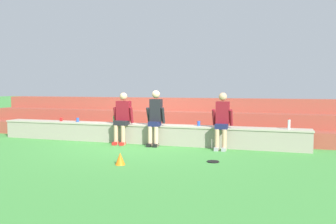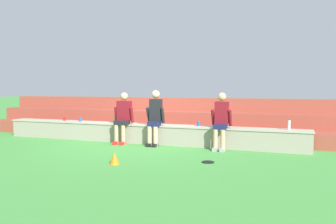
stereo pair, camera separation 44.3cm
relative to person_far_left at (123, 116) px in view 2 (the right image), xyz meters
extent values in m
plane|color=#428E3D|center=(0.46, 0.02, -0.74)|extent=(80.00, 80.00, 0.00)
cube|color=gray|center=(0.46, 0.25, -0.48)|extent=(8.59, 0.47, 0.51)
cube|color=#ABA28E|center=(0.46, 0.25, -0.24)|extent=(8.63, 0.51, 0.04)
cube|color=#994233|center=(0.46, 0.98, -0.54)|extent=(11.69, 0.63, 0.39)
cube|color=#984132|center=(0.46, 1.61, -0.35)|extent=(11.69, 0.63, 0.78)
cube|color=#9A4334|center=(0.46, 2.24, -0.15)|extent=(11.69, 0.63, 1.18)
cylinder|color=tan|center=(-0.10, -0.20, -0.48)|extent=(0.11, 0.11, 0.51)
cylinder|color=tan|center=(0.10, -0.20, -0.48)|extent=(0.11, 0.11, 0.51)
cube|color=red|center=(-0.10, -0.24, -0.70)|extent=(0.10, 0.22, 0.08)
cube|color=red|center=(0.10, -0.24, -0.70)|extent=(0.10, 0.22, 0.08)
cube|color=black|center=(0.00, -0.06, -0.17)|extent=(0.34, 0.33, 0.12)
cube|color=maroon|center=(0.00, 0.08, 0.15)|extent=(0.38, 0.20, 0.52)
sphere|color=tan|center=(0.00, 0.08, 0.53)|extent=(0.21, 0.21, 0.21)
cylinder|color=maroon|center=(-0.24, 0.06, 0.03)|extent=(0.08, 0.16, 0.43)
cylinder|color=maroon|center=(0.24, 0.06, 0.03)|extent=(0.08, 0.16, 0.43)
cylinder|color=#DBAD89|center=(0.85, -0.18, -0.48)|extent=(0.11, 0.11, 0.51)
cylinder|color=#DBAD89|center=(1.02, -0.18, -0.48)|extent=(0.11, 0.11, 0.51)
cube|color=black|center=(0.85, -0.22, -0.70)|extent=(0.10, 0.22, 0.08)
cube|color=black|center=(1.02, -0.22, -0.70)|extent=(0.10, 0.22, 0.08)
cube|color=#191E47|center=(0.94, -0.05, -0.17)|extent=(0.27, 0.31, 0.12)
cube|color=black|center=(0.94, 0.05, 0.18)|extent=(0.30, 0.20, 0.59)
sphere|color=#DBAD89|center=(0.94, 0.05, 0.60)|extent=(0.21, 0.21, 0.21)
cylinder|color=black|center=(0.74, 0.03, 0.05)|extent=(0.08, 0.23, 0.42)
cylinder|color=black|center=(1.14, 0.03, 0.05)|extent=(0.08, 0.19, 0.43)
cylinder|color=tan|center=(2.58, -0.21, -0.48)|extent=(0.11, 0.11, 0.51)
cylinder|color=tan|center=(2.76, -0.21, -0.48)|extent=(0.11, 0.11, 0.51)
cube|color=#99999E|center=(2.58, -0.25, -0.70)|extent=(0.10, 0.22, 0.08)
cube|color=#99999E|center=(2.76, -0.25, -0.70)|extent=(0.10, 0.22, 0.08)
cube|color=#191E47|center=(2.67, -0.07, -0.17)|extent=(0.29, 0.34, 0.12)
cube|color=maroon|center=(2.67, 0.08, 0.16)|extent=(0.32, 0.20, 0.54)
sphere|color=tan|center=(2.67, 0.08, 0.55)|extent=(0.20, 0.20, 0.20)
cylinder|color=maroon|center=(2.46, 0.06, 0.04)|extent=(0.08, 0.24, 0.42)
cylinder|color=maroon|center=(2.88, 0.06, 0.04)|extent=(0.08, 0.24, 0.42)
cylinder|color=silver|center=(4.23, 0.26, -0.10)|extent=(0.06, 0.06, 0.23)
cylinder|color=red|center=(4.23, 0.26, 0.02)|extent=(0.04, 0.04, 0.02)
cylinder|color=green|center=(-0.37, 0.26, -0.11)|extent=(0.07, 0.07, 0.21)
cylinder|color=red|center=(-0.37, 0.26, 0.00)|extent=(0.04, 0.04, 0.02)
cylinder|color=blue|center=(2.02, 0.31, -0.16)|extent=(0.08, 0.08, 0.12)
cylinder|color=red|center=(-2.12, 0.29, -0.17)|extent=(0.08, 0.08, 0.10)
cylinder|color=blue|center=(-1.54, 0.26, -0.16)|extent=(0.08, 0.08, 0.12)
cylinder|color=black|center=(2.72, -1.53, -0.73)|extent=(0.25, 0.25, 0.02)
cone|color=orange|center=(1.02, -2.31, -0.62)|extent=(0.20, 0.20, 0.24)
camera|label=1|loc=(3.87, -8.31, 0.78)|focal=36.38mm
camera|label=2|loc=(4.29, -8.16, 0.78)|focal=36.38mm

